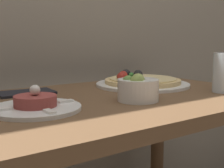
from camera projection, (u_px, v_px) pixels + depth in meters
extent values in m
cube|color=brown|center=(108.00, 103.00, 0.94)|extent=(1.04, 0.64, 0.03)
cylinder|color=brown|center=(157.00, 157.00, 1.47)|extent=(0.06, 0.06, 0.69)
cylinder|color=white|center=(143.00, 84.00, 1.17)|extent=(0.35, 0.35, 0.01)
cylinder|color=#E5C17F|center=(143.00, 81.00, 1.16)|extent=(0.28, 0.28, 0.01)
cylinder|color=beige|center=(143.00, 79.00, 1.16)|extent=(0.25, 0.25, 0.00)
sphere|color=#387F33|center=(131.00, 75.00, 1.20)|extent=(0.02, 0.02, 0.02)
sphere|color=#B22D23|center=(123.00, 75.00, 1.16)|extent=(0.03, 0.03, 0.03)
sphere|color=#B22D23|center=(122.00, 77.00, 1.12)|extent=(0.03, 0.03, 0.03)
sphere|color=black|center=(126.00, 74.00, 1.21)|extent=(0.03, 0.03, 0.03)
sphere|color=#997047|center=(119.00, 77.00, 1.15)|extent=(0.02, 0.02, 0.02)
sphere|color=black|center=(138.00, 74.00, 1.18)|extent=(0.03, 0.03, 0.03)
cylinder|color=white|center=(36.00, 108.00, 0.77)|extent=(0.23, 0.23, 0.01)
cylinder|color=#933D38|center=(35.00, 101.00, 0.76)|extent=(0.10, 0.10, 0.03)
sphere|color=silver|center=(35.00, 90.00, 0.76)|extent=(0.03, 0.03, 0.03)
cube|color=white|center=(66.00, 101.00, 0.81)|extent=(0.04, 0.02, 0.01)
cube|color=white|center=(24.00, 100.00, 0.83)|extent=(0.02, 0.04, 0.01)
cube|color=white|center=(1.00, 109.00, 0.72)|extent=(0.04, 0.02, 0.01)
cube|color=white|center=(49.00, 111.00, 0.70)|extent=(0.02, 0.04, 0.01)
cylinder|color=white|center=(138.00, 90.00, 0.88)|extent=(0.12, 0.12, 0.06)
sphere|color=#668E42|center=(128.00, 81.00, 0.87)|extent=(0.03, 0.03, 0.03)
sphere|color=#A3B25B|center=(137.00, 81.00, 0.86)|extent=(0.04, 0.04, 0.04)
sphere|color=#A3B25B|center=(138.00, 81.00, 0.87)|extent=(0.04, 0.04, 0.04)
sphere|color=#8EA34C|center=(137.00, 82.00, 0.85)|extent=(0.04, 0.04, 0.04)
sphere|color=#668E42|center=(137.00, 82.00, 0.86)|extent=(0.03, 0.03, 0.03)
sphere|color=#B7BC70|center=(138.00, 80.00, 0.88)|extent=(0.04, 0.04, 0.04)
cylinder|color=silver|center=(224.00, 73.00, 1.02)|extent=(0.07, 0.07, 0.13)
cube|color=black|center=(26.00, 93.00, 0.99)|extent=(0.18, 0.12, 0.01)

